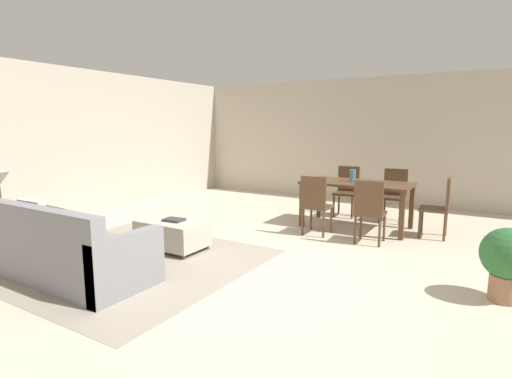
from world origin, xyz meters
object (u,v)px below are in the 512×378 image
at_px(side_table, 3,222).
at_px(dining_table, 357,187).
at_px(couch, 65,252).
at_px(ottoman_table, 172,233).
at_px(vase_centerpiece, 353,176).
at_px(dining_chair_far_left, 347,188).
at_px(dining_chair_near_right, 369,208).
at_px(dining_chair_far_right, 394,192).
at_px(book_on_ottoman, 174,220).
at_px(potted_plant, 508,259).
at_px(dining_chair_head_east, 441,204).
at_px(dining_chair_near_left, 315,202).

xyz_separation_m(side_table, dining_table, (3.36, 3.83, 0.21)).
bearing_deg(couch, dining_table, 61.84).
bearing_deg(ottoman_table, vase_centerpiece, 55.48).
distance_m(dining_chair_far_left, vase_centerpiece, 0.94).
distance_m(dining_chair_near_right, dining_chair_far_left, 1.85).
xyz_separation_m(dining_chair_far_left, dining_chair_far_right, (0.85, 0.00, 0.00)).
bearing_deg(couch, ottoman_table, 77.99).
bearing_deg(book_on_ottoman, dining_chair_near_right, 36.96).
bearing_deg(potted_plant, book_on_ottoman, -173.35).
distance_m(dining_chair_far_left, dining_chair_head_east, 1.85).
xyz_separation_m(couch, side_table, (-1.30, 0.02, 0.16)).
xyz_separation_m(dining_chair_far_left, potted_plant, (2.51, -2.83, -0.10)).
distance_m(ottoman_table, dining_chair_near_left, 2.19).
height_order(dining_chair_far_right, book_on_ottoman, dining_chair_far_right).
bearing_deg(vase_centerpiece, dining_chair_near_right, -57.93).
relative_size(couch, dining_table, 1.17).
bearing_deg(side_table, potted_plant, 18.25).
bearing_deg(vase_centerpiece, couch, -117.35).
height_order(side_table, dining_chair_far_right, dining_chair_far_right).
bearing_deg(dining_chair_far_right, side_table, -129.30).
bearing_deg(dining_chair_near_left, potted_plant, -26.59).
bearing_deg(ottoman_table, book_on_ottoman, -8.09).
height_order(ottoman_table, dining_chair_near_left, dining_chair_near_left).
distance_m(dining_chair_head_east, potted_plant, 2.22).
distance_m(dining_table, vase_centerpiece, 0.21).
relative_size(ottoman_table, dining_chair_near_right, 0.99).
height_order(side_table, book_on_ottoman, side_table).
height_order(dining_table, dining_chair_head_east, dining_chair_head_east).
distance_m(side_table, dining_table, 5.10).
bearing_deg(dining_chair_near_right, dining_chair_far_left, 117.96).
relative_size(dining_chair_near_right, dining_chair_far_left, 1.00).
xyz_separation_m(side_table, dining_chair_far_left, (2.94, 4.62, 0.06)).
height_order(dining_chair_near_right, potted_plant, dining_chair_near_right).
xyz_separation_m(side_table, dining_chair_near_left, (2.97, 3.03, 0.06)).
xyz_separation_m(couch, potted_plant, (4.14, 1.81, 0.12)).
distance_m(side_table, dining_chair_near_right, 4.84).
bearing_deg(side_table, couch, -0.84).
xyz_separation_m(dining_chair_near_right, dining_chair_far_left, (-0.87, 1.64, 0.00)).
distance_m(dining_chair_far_left, book_on_ottoman, 3.52).
xyz_separation_m(dining_chair_near_left, dining_chair_near_right, (0.84, -0.05, 0.00)).
bearing_deg(dining_chair_near_right, vase_centerpiece, 122.07).
bearing_deg(dining_chair_near_left, side_table, -134.36).
bearing_deg(book_on_ottoman, dining_chair_far_right, 56.69).
relative_size(dining_table, vase_centerpiece, 8.56).
bearing_deg(dining_chair_head_east, dining_chair_far_left, 155.63).
distance_m(dining_chair_near_right, book_on_ottoman, 2.72).
relative_size(dining_chair_near_left, dining_chair_head_east, 1.00).
distance_m(side_table, dining_chair_near_left, 4.25).
distance_m(dining_chair_near_left, potted_plant, 2.77).
height_order(side_table, dining_chair_far_left, dining_chair_far_left).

